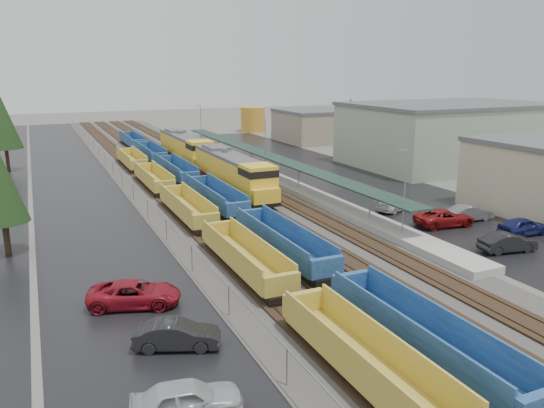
{
  "coord_description": "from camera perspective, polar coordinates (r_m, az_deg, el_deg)",
  "views": [
    {
      "loc": [
        -19.21,
        -15.83,
        14.55
      ],
      "look_at": [
        0.98,
        28.92,
        2.0
      ],
      "focal_mm": 35.0,
      "sensor_mm": 36.0,
      "label": 1
    }
  ],
  "objects": [
    {
      "name": "ground",
      "position": [
        28.84,
        23.55,
        -17.28
      ],
      "size": [
        360.0,
        360.0,
        0.0
      ],
      "primitive_type": "plane",
      "color": "#56544F",
      "rests_on": "ground"
    },
    {
      "name": "ballast_strip",
      "position": [
        79.56,
        -9.92,
        3.61
      ],
      "size": [
        20.0,
        160.0,
        0.08
      ],
      "primitive_type": "cube",
      "color": "#302D2B",
      "rests_on": "ground"
    },
    {
      "name": "trackbed",
      "position": [
        79.54,
        -9.92,
        3.7
      ],
      "size": [
        14.6,
        160.0,
        0.22
      ],
      "color": "black",
      "rests_on": "ground"
    },
    {
      "name": "west_parking_lot",
      "position": [
        77.33,
        -20.73,
        2.56
      ],
      "size": [
        10.0,
        160.0,
        0.02
      ],
      "primitive_type": "cube",
      "color": "black",
      "rests_on": "ground"
    },
    {
      "name": "east_commuter_lot",
      "position": [
        77.5,
        5.76,
        3.45
      ],
      "size": [
        16.0,
        100.0,
        0.02
      ],
      "primitive_type": "cube",
      "color": "black",
      "rests_on": "ground"
    },
    {
      "name": "station_platform",
      "position": [
        73.15,
        -0.71,
        3.45
      ],
      "size": [
        3.0,
        80.0,
        8.0
      ],
      "color": "#9E9B93",
      "rests_on": "ground"
    },
    {
      "name": "chainlink_fence",
      "position": [
        76.01,
        -16.62,
        3.94
      ],
      "size": [
        0.08,
        160.04,
        2.02
      ],
      "color": "gray",
      "rests_on": "ground"
    },
    {
      "name": "industrial_buildings",
      "position": [
        84.59,
        18.43,
        6.61
      ],
      "size": [
        32.52,
        75.3,
        9.5
      ],
      "color": "tan",
      "rests_on": "ground"
    },
    {
      "name": "distant_hills",
      "position": [
        235.84,
        -8.64,
        10.64
      ],
      "size": [
        301.0,
        140.0,
        25.2
      ],
      "color": "#58654F",
      "rests_on": "ground"
    },
    {
      "name": "tree_west_near",
      "position": [
        46.74,
        -27.25,
        1.97
      ],
      "size": [
        3.96,
        3.96,
        9.0
      ],
      "color": "#332316",
      "rests_on": "ground"
    },
    {
      "name": "tree_west_far",
      "position": [
        86.24,
        -26.98,
        7.86
      ],
      "size": [
        4.84,
        4.84,
        11.0
      ],
      "color": "#332316",
      "rests_on": "ground"
    },
    {
      "name": "tree_east",
      "position": [
        88.01,
        8.38,
        8.92
      ],
      "size": [
        4.4,
        4.4,
        10.0
      ],
      "color": "#332316",
      "rests_on": "ground"
    },
    {
      "name": "locomotive_lead",
      "position": [
        63.1,
        -4.19,
        3.37
      ],
      "size": [
        3.28,
        21.65,
        4.9
      ],
      "color": "black",
      "rests_on": "ground"
    },
    {
      "name": "locomotive_trail",
      "position": [
        82.87,
        -9.24,
        5.85
      ],
      "size": [
        3.28,
        21.65,
        4.9
      ],
      "color": "black",
      "rests_on": "ground"
    },
    {
      "name": "well_string_yellow",
      "position": [
        46.03,
        -6.53,
        -2.72
      ],
      "size": [
        2.51,
        91.61,
        2.22
      ],
      "color": "gold",
      "rests_on": "ground"
    },
    {
      "name": "well_string_blue",
      "position": [
        57.27,
        -6.1,
        0.72
      ],
      "size": [
        2.58,
        115.77,
        2.28
      ],
      "color": "navy",
      "rests_on": "ground"
    },
    {
      "name": "storage_tank",
      "position": [
        127.76,
        -2.08,
        9.09
      ],
      "size": [
        5.76,
        5.76,
        5.76
      ],
      "primitive_type": "cylinder",
      "color": "gold",
      "rests_on": "ground"
    },
    {
      "name": "parked_car_west_a",
      "position": [
        24.43,
        -9.14,
        -20.06
      ],
      "size": [
        2.59,
        5.06,
        1.65
      ],
      "primitive_type": "imported",
      "rotation": [
        0.0,
        0.0,
        1.43
      ],
      "color": "#ADAEB2",
      "rests_on": "ground"
    },
    {
      "name": "parked_car_west_b",
      "position": [
        29.58,
        -10.18,
        -13.7
      ],
      "size": [
        3.19,
        4.86,
        1.51
      ],
      "primitive_type": "imported",
      "rotation": [
        0.0,
        0.0,
        1.19
      ],
      "color": "black",
      "rests_on": "ground"
    },
    {
      "name": "parked_car_west_c",
      "position": [
        34.91,
        -14.57,
        -9.35
      ],
      "size": [
        4.32,
        6.28,
        1.59
      ],
      "primitive_type": "imported",
      "rotation": [
        0.0,
        0.0,
        1.25
      ],
      "color": "maroon",
      "rests_on": "ground"
    },
    {
      "name": "parked_car_east_a",
      "position": [
        47.43,
        24.02,
        -3.81
      ],
      "size": [
        2.39,
        4.98,
        1.57
      ],
      "primitive_type": "imported",
      "rotation": [
        0.0,
        0.0,
        1.41
      ],
      "color": "black",
      "rests_on": "ground"
    },
    {
      "name": "parked_car_east_b",
      "position": [
        52.99,
        18.07,
        -1.42
      ],
      "size": [
        3.25,
        6.04,
        1.61
      ],
      "primitive_type": "imported",
      "rotation": [
        0.0,
        0.0,
        1.47
      ],
      "color": "maroon",
      "rests_on": "ground"
    },
    {
      "name": "parked_car_east_c",
      "position": [
        57.37,
        13.1,
        0.02
      ],
      "size": [
        3.65,
        5.42,
        1.46
      ],
      "primitive_type": "imported",
      "rotation": [
        0.0,
        0.0,
        1.92
      ],
      "color": "white",
      "rests_on": "ground"
    },
    {
      "name": "parked_car_east_d",
      "position": [
        52.73,
        25.43,
        -2.19
      ],
      "size": [
        2.2,
        4.88,
        1.63
      ],
      "primitive_type": "imported",
      "rotation": [
        0.0,
        0.0,
        1.51
      ],
      "color": "#161C52",
      "rests_on": "ground"
    },
    {
      "name": "parked_car_east_e",
      "position": [
        55.61,
        20.47,
        -0.91
      ],
      "size": [
        1.98,
        4.93,
        1.59
      ],
      "primitive_type": "imported",
      "rotation": [
        0.0,
        0.0,
        1.51
      ],
      "color": "#595B5E",
      "rests_on": "ground"
    }
  ]
}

